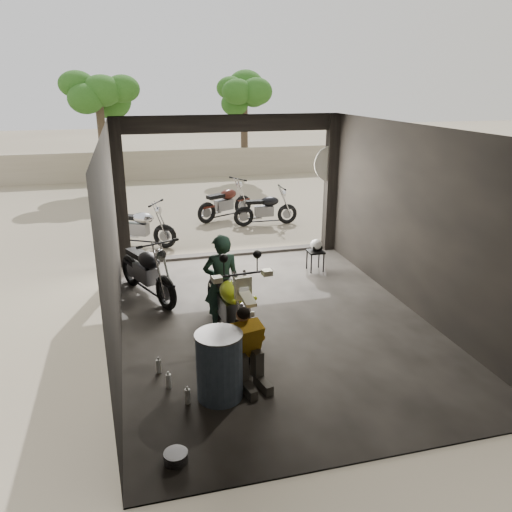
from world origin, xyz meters
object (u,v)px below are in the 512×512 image
outside_bike_a (139,224)px  helmet (316,245)px  mechanic (249,351)px  sign_post (330,180)px  rider (222,283)px  stool (315,254)px  outside_bike_b (225,200)px  oil_drum (219,367)px  main_bike (230,300)px  outside_bike_c (266,206)px  left_bike (147,267)px

outside_bike_a → helmet: (3.59, -2.71, 0.01)m
mechanic → sign_post: (3.21, 5.15, 1.17)m
rider → stool: (2.43, 2.12, -0.42)m
helmet → sign_post: size_ratio=0.11×
helmet → rider: bearing=-127.6°
outside_bike_b → mechanic: 8.69m
outside_bike_a → oil_drum: outside_bike_a is taller
main_bike → outside_bike_b: 7.34m
outside_bike_c → helmet: 3.79m
outside_bike_b → rider: size_ratio=1.07×
left_bike → mechanic: 3.54m
outside_bike_b → sign_post: (1.84, -3.43, 1.11)m
rider → mechanic: bearing=92.9°
main_bike → mechanic: 1.37m
outside_bike_a → outside_bike_b: outside_bike_b is taller
outside_bike_c → rider: (-2.39, -5.94, 0.27)m
outside_bike_b → helmet: 4.82m
rider → helmet: (2.44, 2.15, -0.23)m
outside_bike_a → outside_bike_b: (2.54, 2.00, 0.01)m
left_bike → rider: (1.11, -1.62, 0.20)m
mechanic → stool: size_ratio=2.27×
main_bike → outside_bike_b: main_bike is taller
sign_post → oil_drum: bearing=-141.4°
left_bike → outside_bike_c: size_ratio=1.12×
outside_bike_b → sign_post: size_ratio=0.69×
outside_bike_b → helmet: outside_bike_b is taller
rider → outside_bike_b: bearing=-99.8°
outside_bike_c → mechanic: 8.01m
outside_bike_a → sign_post: 4.75m
main_bike → rider: 0.39m
rider → helmet: bearing=-136.9°
sign_post → main_bike: bearing=-147.0°
stool → oil_drum: 4.89m
left_bike → outside_bike_a: (-0.03, 3.24, -0.04)m
main_bike → left_bike: main_bike is taller
outside_bike_c → mechanic: outside_bike_c is taller
outside_bike_c → stool: (0.04, -3.82, -0.15)m
mechanic → oil_drum: size_ratio=1.16×
helmet → outside_bike_b: bearing=113.6°
main_bike → outside_bike_c: (2.33, 6.30, -0.13)m
main_bike → stool: main_bike is taller
rider → left_bike: bearing=-53.8°
main_bike → helmet: main_bike is taller
rider → stool: bearing=-137.1°
main_bike → stool: size_ratio=4.36×
outside_bike_a → outside_bike_c: size_ratio=1.05×
left_bike → outside_bike_a: bearing=66.7°
main_bike → oil_drum: bearing=-112.5°
stool → helmet: bearing=58.8°
stool → oil_drum: oil_drum is taller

